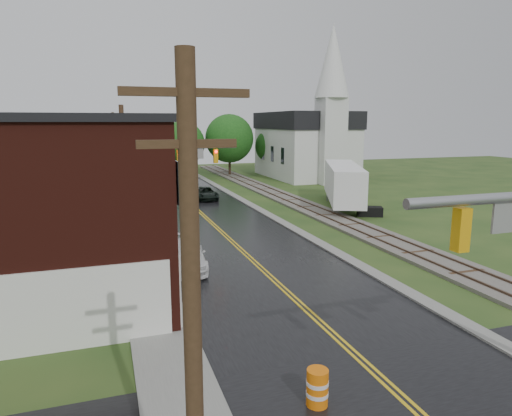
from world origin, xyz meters
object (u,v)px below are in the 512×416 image
church (308,137)px  tree_left_c (36,160)px  utility_pole_a (193,341)px  utility_pole_c (115,154)px  construction_barrel (317,388)px  pickup_white (186,255)px  semi_trailer (344,182)px  traffic_signal_far (169,164)px  utility_pole_b (125,177)px  suv_dark (205,194)px  tree_left_e (95,152)px

church → tree_left_c: church is taller
utility_pole_a → utility_pole_c: 44.00m
construction_barrel → tree_left_c: bearing=107.6°
pickup_white → construction_barrel: size_ratio=4.61×
utility_pole_a → semi_trailer: size_ratio=0.70×
pickup_white → semi_trailer: 22.48m
traffic_signal_far → construction_barrel: size_ratio=6.61×
utility_pole_b → suv_dark: 20.31m
tree_left_c → suv_dark: size_ratio=1.65×
church → tree_left_e: 29.91m
church → semi_trailer: 23.06m
suv_dark → construction_barrel: 35.93m
utility_pole_c → pickup_white: size_ratio=1.76×
utility_pole_b → semi_trailer: (20.42, 9.85, -2.36)m
utility_pole_c → utility_pole_b: bearing=-90.0°
traffic_signal_far → tree_left_c: 16.56m
tree_left_e → semi_trailer: size_ratio=0.64×
suv_dark → semi_trailer: 14.31m
traffic_signal_far → pickup_white: 10.05m
church → pickup_white: (-23.93, -35.84, -5.09)m
church → traffic_signal_far: size_ratio=2.72×
utility_pole_b → utility_pole_c: (0.00, 22.00, 0.00)m
suv_dark → semi_trailer: bearing=-34.6°
church → tree_left_c: size_ratio=2.61×
church → construction_barrel: (-22.54, -49.50, -5.28)m
tree_left_c → construction_barrel: size_ratio=6.89×
tree_left_c → tree_left_e: tree_left_e is taller
tree_left_e → utility_pole_b: bearing=-85.1°
church → semi_trailer: bearing=-106.3°
pickup_white → semi_trailer: semi_trailer is taller
tree_left_e → utility_pole_a: bearing=-87.4°
utility_pole_b → pickup_white: 6.40m
utility_pole_b → pickup_white: size_ratio=1.76×
church → utility_pole_c: (-26.80, -9.74, -1.11)m
traffic_signal_far → utility_pole_a: 27.20m
church → utility_pole_a: size_ratio=2.22×
church → tree_left_e: (-28.85, -7.84, -1.02)m
utility_pole_b → tree_left_e: bearing=94.9°
pickup_white → utility_pole_a: bearing=-93.6°
utility_pole_a → construction_barrel: bearing=44.8°
utility_pole_b → pickup_white: bearing=-55.0°
utility_pole_c → construction_barrel: (4.26, -39.76, -4.17)m
utility_pole_a → utility_pole_c: (0.00, 44.00, 0.00)m
construction_barrel → utility_pole_c: bearing=96.1°
tree_left_e → utility_pole_c: bearing=-42.8°
utility_pole_b → construction_barrel: bearing=-76.5°
traffic_signal_far → utility_pole_c: (-3.33, 17.00, -0.25)m
semi_trailer → construction_barrel: bearing=-120.3°
tree_left_e → traffic_signal_far: bearing=-74.1°
utility_pole_b → tree_left_e: 23.99m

